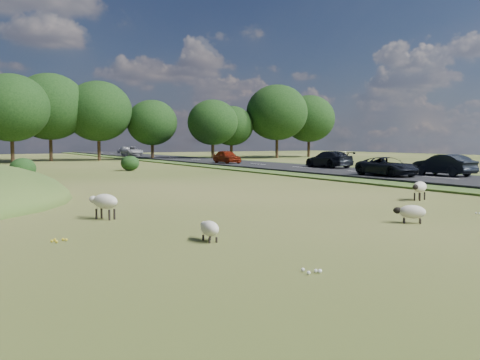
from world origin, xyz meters
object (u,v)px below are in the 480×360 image
sheep_2 (104,202)px  car_5 (124,150)px  car_3 (444,165)px  car_4 (329,159)px  sheep_1 (411,212)px  car_0 (227,157)px  car_2 (132,151)px  sheep_3 (209,228)px  sheep_0 (420,187)px  car_1 (387,167)px

sheep_2 → car_5: 88.05m
car_3 → car_4: car_4 is taller
sheep_1 → car_4: (17.93, 26.67, 0.63)m
car_0 → car_2: bearing=90.0°
car_5 → sheep_3: bearing=74.2°
sheep_3 → sheep_2: bearing=19.2°
sheep_2 → car_5: car_5 is taller
sheep_1 → sheep_2: sheep_2 is taller
sheep_2 → car_2: size_ratio=0.24×
car_3 → car_4: (0.00, 13.08, 0.00)m
sheep_0 → sheep_2: size_ratio=1.00×
car_5 → sheep_0: bearing=81.8°
car_2 → car_4: bearing=-85.3°
sheep_0 → sheep_3: (-13.01, -4.31, -0.25)m
car_3 → car_2: bearing=-86.4°
sheep_3 → sheep_0: bearing=-66.7°
sheep_0 → car_4: bearing=-140.4°
sheep_0 → car_0: 36.09m
sheep_2 → car_3: bearing=-106.2°
car_0 → car_4: size_ratio=0.80×
car_4 → car_5: size_ratio=1.21×
sheep_3 → car_0: 44.87m
sheep_2 → car_0: (22.90, 33.84, 0.34)m
car_0 → car_3: size_ratio=0.91×
sheep_2 → car_4: car_4 is taller
car_1 → sheep_0: bearing=-128.7°
car_1 → car_3: bearing=-24.6°
sheep_0 → car_1: (8.48, 10.59, 0.30)m
car_0 → car_4: bearing=-73.9°
sheep_0 → car_1: car_1 is taller
car_3 → car_5: 76.28m
sheep_3 → car_4: 36.45m
car_5 → sheep_2: bearing=72.3°
car_3 → sheep_0: bearing=35.8°
sheep_2 → car_3: (26.70, 7.62, 0.39)m
sheep_2 → car_3: size_ratio=0.27×
sheep_0 → car_1: 13.57m
sheep_1 → car_0: size_ratio=0.24×
sheep_0 → car_5: bearing=-119.4°
car_1 → car_0: bearing=90.0°
car_0 → car_1: size_ratio=0.88×
car_0 → car_2: 33.55m
sheep_2 → sheep_1: bearing=-156.4°
sheep_1 → car_3: (17.93, 13.60, 0.63)m
sheep_0 → sheep_3: sheep_0 is taller
sheep_1 → car_0: car_0 is taller
sheep_1 → sheep_3: bearing=40.2°
car_2 → car_3: 59.90m
car_4 → sheep_2: bearing=37.8°
sheep_0 → car_5: size_ratio=0.29×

